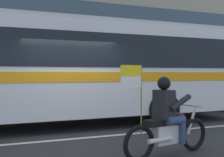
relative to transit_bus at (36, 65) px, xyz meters
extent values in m
plane|color=#2B2B2D|center=(0.81, -1.19, -1.88)|extent=(60.00, 60.00, 0.00)
cube|color=#A39E93|center=(0.81, 3.91, -1.81)|extent=(28.00, 3.80, 0.15)
cube|color=silver|center=(0.81, -1.79, -1.88)|extent=(26.60, 0.14, 0.01)
cube|color=#384C60|center=(0.81, 5.77, 2.91)|extent=(25.76, 0.10, 1.40)
cube|color=silver|center=(0.00, 0.01, -0.15)|extent=(13.38, 2.70, 2.70)
cube|color=black|center=(0.00, 0.01, 0.40)|extent=(12.31, 2.73, 0.96)
cube|color=orange|center=(0.00, 0.01, -0.35)|extent=(13.12, 2.72, 0.28)
cube|color=#BABCC3|center=(0.00, 0.01, 1.26)|extent=(13.11, 2.57, 0.16)
cylinder|color=black|center=(3.67, -1.17, -1.36)|extent=(1.04, 0.30, 1.04)
torus|color=black|center=(2.89, -3.68, -1.54)|extent=(0.69, 0.22, 0.69)
torus|color=black|center=(1.47, -3.96, -1.54)|extent=(0.69, 0.22, 0.69)
cube|color=silver|center=(2.13, -3.83, -1.44)|extent=(0.68, 0.40, 0.36)
ellipsoid|color=black|center=(2.37, -3.78, -1.16)|extent=(0.52, 0.37, 0.24)
cube|color=black|center=(1.93, -3.87, -1.20)|extent=(0.60, 0.36, 0.12)
cylinder|color=silver|center=(2.83, -3.70, -1.24)|extent=(0.28, 0.11, 0.58)
cylinder|color=silver|center=(2.75, -3.71, -0.92)|extent=(0.16, 0.64, 0.04)
cylinder|color=silver|center=(1.86, -4.05, -1.49)|extent=(0.56, 0.19, 0.09)
cube|color=black|center=(2.06, -3.85, -0.86)|extent=(0.34, 0.41, 0.56)
sphere|color=black|center=(2.06, -3.85, -0.45)|extent=(0.26, 0.26, 0.26)
cylinder|color=navy|center=(2.16, -3.64, -1.16)|extent=(0.44, 0.23, 0.15)
cylinder|color=navy|center=(2.34, -3.61, -1.40)|extent=(0.13, 0.13, 0.46)
cylinder|color=navy|center=(2.23, -4.00, -1.16)|extent=(0.44, 0.23, 0.15)
cylinder|color=navy|center=(2.41, -3.96, -1.40)|extent=(0.13, 0.13, 0.46)
cylinder|color=black|center=(2.26, -3.60, -0.82)|extent=(0.53, 0.21, 0.32)
cylinder|color=black|center=(2.33, -4.00, -0.82)|extent=(0.53, 0.21, 0.32)
cylinder|color=olive|center=(1.51, -3.95, -0.73)|extent=(0.02, 0.02, 1.25)
cube|color=yellow|center=(1.29, -4.00, -0.21)|extent=(0.44, 0.10, 0.20)
cube|color=white|center=(1.29, -4.00, -0.41)|extent=(0.44, 0.10, 0.20)
cylinder|color=#4C8C3F|center=(0.36, 2.55, -1.44)|extent=(0.22, 0.22, 0.58)
sphere|color=#4C8C3F|center=(0.36, 2.55, -1.08)|extent=(0.20, 0.20, 0.20)
cylinder|color=#4C8C3F|center=(0.36, 2.41, -1.42)|extent=(0.09, 0.10, 0.09)
camera|label=1|loc=(-0.76, -8.42, -0.25)|focal=43.71mm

